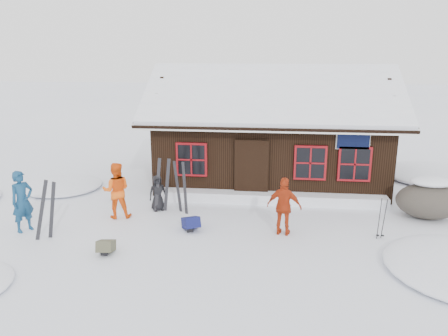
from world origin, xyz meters
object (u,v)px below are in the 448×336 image
Objects in this scene: ski_pair_left at (47,211)px; ski_poles at (382,219)px; boulder at (429,200)px; skier_orange_right at (284,206)px; skier_crouched at (158,193)px; backpack_blue at (191,225)px; backpack_olive at (106,248)px; skier_orange_left at (116,190)px; skier_teal at (22,201)px.

ski_poles is (8.76, 1.04, -0.26)m from ski_pair_left.
ski_poles is at bearing -135.71° from boulder.
boulder is (4.32, 1.74, -0.24)m from skier_orange_right.
skier_crouched is 0.98× the size of ski_poles.
ski_pair_left is 1.45× the size of ski_poles.
skier_orange_right is 2.64m from backpack_blue.
backpack_blue is 2.47m from backpack_olive.
skier_crouched reaches higher than backpack_blue.
skier_orange_right is at bearing 15.42° from backpack_olive.
skier_orange_left is 1.05× the size of skier_orange_right.
backpack_blue is (-2.56, -0.00, -0.65)m from skier_orange_right.
boulder is at bearing -48.23° from skier_teal.
ski_poles is at bearing -56.11° from skier_teal.
skier_teal reaches higher than backpack_blue.
backpack_blue is (-5.12, -0.03, -0.39)m from ski_poles.
ski_poles is (-1.75, -1.71, -0.03)m from boulder.
boulder is at bearing -12.71° from backpack_blue.
ski_pair_left is 2.07m from backpack_olive.
skier_orange_left reaches higher than skier_orange_right.
ski_poles is at bearing 8.17° from backpack_olive.
skier_teal is 3.46× the size of backpack_olive.
ski_pair_left is at bearing 21.92° from skier_orange_right.
ski_poles is 7.15m from backpack_olive.
skier_crouched is at bearing -27.78° from skier_teal.
backpack_olive is at bearing -128.80° from skier_crouched.
skier_crouched reaches higher than boulder.
ski_pair_left reaches higher than backpack_olive.
ski_pair_left is at bearing 168.59° from backpack_blue.
ski_poles reaches higher than backpack_olive.
skier_crouched is at bearing 167.55° from ski_poles.
boulder is at bearing 44.29° from ski_poles.
skier_orange_left is at bearing 174.75° from ski_poles.
skier_orange_right reaches higher than boulder.
skier_orange_left is 9.31m from boulder.
skier_crouched is (1.05, 0.73, -0.28)m from skier_orange_left.
boulder is 1.14× the size of ski_pair_left.
skier_teal is at bearing 17.21° from skier_orange_right.
backpack_olive is at bearing -24.52° from ski_pair_left.
skier_teal is 3.84m from skier_crouched.
ski_pair_left is at bearing -163.38° from skier_crouched.
boulder is (8.20, 0.29, 0.00)m from skier_crouched.
skier_orange_left is at bearing -175.16° from skier_crouched.
skier_orange_left reaches higher than boulder.
skier_orange_right is at bearing 157.23° from skier_orange_left.
skier_orange_right is 2.91× the size of backpack_blue.
ski_poles is 2.09× the size of backpack_blue.
backpack_blue is at bearing 37.40° from backpack_olive.
skier_orange_right reaches higher than skier_crouched.
skier_orange_right is 3.23× the size of backpack_olive.
ski_pair_left reaches higher than skier_crouched.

